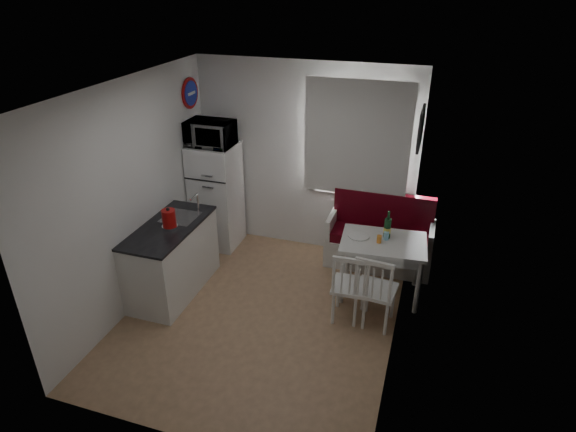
% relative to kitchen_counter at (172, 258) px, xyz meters
% --- Properties ---
extents(floor, '(3.00, 3.50, 0.02)m').
position_rel_kitchen_counter_xyz_m(floor, '(1.20, -0.16, -0.46)').
color(floor, '#95714F').
rests_on(floor, ground).
extents(ceiling, '(3.00, 3.50, 0.02)m').
position_rel_kitchen_counter_xyz_m(ceiling, '(1.20, -0.16, 2.14)').
color(ceiling, white).
rests_on(ceiling, wall_back).
extents(wall_back, '(3.00, 0.02, 2.60)m').
position_rel_kitchen_counter_xyz_m(wall_back, '(1.20, 1.59, 0.84)').
color(wall_back, white).
rests_on(wall_back, floor).
extents(wall_front, '(3.00, 0.02, 2.60)m').
position_rel_kitchen_counter_xyz_m(wall_front, '(1.20, -1.91, 0.84)').
color(wall_front, white).
rests_on(wall_front, floor).
extents(wall_left, '(0.02, 3.50, 2.60)m').
position_rel_kitchen_counter_xyz_m(wall_left, '(-0.30, -0.16, 0.84)').
color(wall_left, white).
rests_on(wall_left, floor).
extents(wall_right, '(0.02, 3.50, 2.60)m').
position_rel_kitchen_counter_xyz_m(wall_right, '(2.70, -0.16, 0.84)').
color(wall_right, white).
rests_on(wall_right, floor).
extents(window, '(1.22, 0.06, 1.47)m').
position_rel_kitchen_counter_xyz_m(window, '(1.90, 1.56, 1.17)').
color(window, white).
rests_on(window, wall_back).
extents(curtain, '(1.35, 0.02, 1.50)m').
position_rel_kitchen_counter_xyz_m(curtain, '(1.90, 1.49, 1.22)').
color(curtain, white).
rests_on(curtain, wall_back).
extents(kitchen_counter, '(0.62, 1.32, 1.16)m').
position_rel_kitchen_counter_xyz_m(kitchen_counter, '(0.00, 0.00, 0.00)').
color(kitchen_counter, white).
rests_on(kitchen_counter, floor).
extents(wall_sign, '(0.03, 0.40, 0.40)m').
position_rel_kitchen_counter_xyz_m(wall_sign, '(-0.27, 1.29, 1.69)').
color(wall_sign, '#1A299F').
rests_on(wall_sign, wall_left).
extents(picture_frame, '(0.04, 0.52, 0.42)m').
position_rel_kitchen_counter_xyz_m(picture_frame, '(2.67, 0.94, 1.59)').
color(picture_frame, black).
rests_on(picture_frame, wall_right).
extents(bench, '(1.38, 0.53, 0.99)m').
position_rel_kitchen_counter_xyz_m(bench, '(2.32, 1.36, -0.13)').
color(bench, white).
rests_on(bench, floor).
extents(dining_table, '(1.04, 0.77, 0.74)m').
position_rel_kitchen_counter_xyz_m(dining_table, '(2.43, 0.69, 0.20)').
color(dining_table, white).
rests_on(dining_table, floor).
extents(chair_left, '(0.44, 0.42, 0.48)m').
position_rel_kitchen_counter_xyz_m(chair_left, '(2.18, 0.03, 0.10)').
color(chair_left, white).
rests_on(chair_left, floor).
extents(chair_right, '(0.47, 0.45, 0.49)m').
position_rel_kitchen_counter_xyz_m(chair_right, '(2.45, 0.03, 0.11)').
color(chair_right, white).
rests_on(chair_right, floor).
extents(fridge, '(0.60, 0.60, 1.50)m').
position_rel_kitchen_counter_xyz_m(fridge, '(0.02, 1.24, 0.30)').
color(fridge, white).
rests_on(fridge, floor).
extents(microwave, '(0.61, 0.41, 0.34)m').
position_rel_kitchen_counter_xyz_m(microwave, '(0.02, 1.19, 1.21)').
color(microwave, white).
rests_on(microwave, fridge).
extents(kettle, '(0.19, 0.19, 0.25)m').
position_rel_kitchen_counter_xyz_m(kettle, '(0.05, -0.04, 0.57)').
color(kettle, '#AD0E0D').
rests_on(kettle, kitchen_counter).
extents(wine_bottle, '(0.09, 0.09, 0.34)m').
position_rel_kitchen_counter_xyz_m(wine_bottle, '(2.45, 0.79, 0.46)').
color(wine_bottle, '#133B1D').
rests_on(wine_bottle, dining_table).
extents(drinking_glass_orange, '(0.06, 0.06, 0.09)m').
position_rel_kitchen_counter_xyz_m(drinking_glass_orange, '(2.38, 0.64, 0.33)').
color(drinking_glass_orange, orange).
rests_on(drinking_glass_orange, dining_table).
extents(drinking_glass_blue, '(0.06, 0.06, 0.10)m').
position_rel_kitchen_counter_xyz_m(drinking_glass_blue, '(2.45, 0.74, 0.34)').
color(drinking_glass_blue, '#88CDE8').
rests_on(drinking_glass_blue, dining_table).
extents(plate, '(0.26, 0.26, 0.02)m').
position_rel_kitchen_counter_xyz_m(plate, '(2.13, 0.71, 0.29)').
color(plate, white).
rests_on(plate, dining_table).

